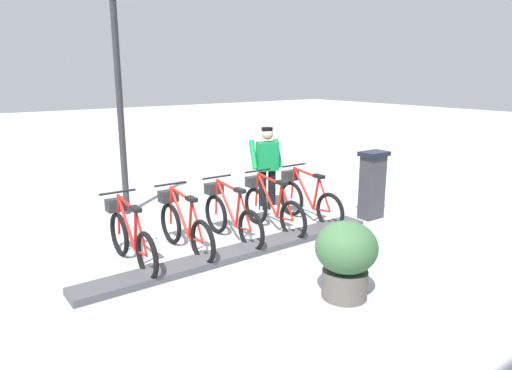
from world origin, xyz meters
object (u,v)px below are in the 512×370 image
worker_near_rack (267,166)px  planter_bush (346,256)px  bike_docked_1 (271,207)px  lamp_post (117,68)px  bike_docked_0 (307,199)px  bike_docked_3 (183,225)px  bike_docked_4 (130,237)px  payment_kiosk (372,184)px  bike_docked_2 (230,215)px

worker_near_rack → planter_bush: worker_near_rack is taller
worker_near_rack → planter_bush: size_ratio=1.71×
bike_docked_1 → lamp_post: 3.78m
bike_docked_0 → bike_docked_3: 2.55m
worker_near_rack → bike_docked_3: bearing=113.1°
bike_docked_1 → bike_docked_0: bearing=-90.0°
lamp_post → worker_near_rack: bearing=-121.0°
bike_docked_0 → bike_docked_4: bearing=90.0°
bike_docked_0 → bike_docked_1: bearing=90.0°
bike_docked_3 → payment_kiosk: bearing=-98.9°
bike_docked_3 → bike_docked_0: bearing=-90.0°
payment_kiosk → bike_docked_0: payment_kiosk is taller
worker_near_rack → bike_docked_1: bearing=145.4°
bike_docked_4 → lamp_post: lamp_post is taller
bike_docked_1 → worker_near_rack: 1.34m
lamp_post → bike_docked_4: bearing=160.1°
planter_bush → payment_kiosk: bearing=-55.1°
bike_docked_4 → lamp_post: size_ratio=0.40×
bike_docked_3 → lamp_post: size_ratio=0.40×
bike_docked_2 → bike_docked_3: bearing=90.0°
payment_kiosk → bike_docked_0: 1.27m
bike_docked_1 → bike_docked_2: 0.85m
payment_kiosk → bike_docked_3: 3.72m
bike_docked_1 → worker_near_rack: bearing=-34.6°
worker_near_rack → planter_bush: 3.86m
worker_near_rack → bike_docked_0: bearing=-172.1°
bike_docked_0 → planter_bush: (-2.51, 1.67, 0.11)m
bike_docked_2 → planter_bush: bearing=-179.2°
bike_docked_3 → worker_near_rack: size_ratio=1.04×
bike_docked_3 → worker_near_rack: bearing=-66.9°
bike_docked_4 → payment_kiosk: bearing=-97.2°
planter_bush → bike_docked_4: bearing=34.7°
bike_docked_0 → bike_docked_3: bearing=90.0°
payment_kiosk → bike_docked_4: 4.56m
bike_docked_4 → lamp_post: 3.51m
bike_docked_1 → bike_docked_3: same height
bike_docked_0 → bike_docked_4: size_ratio=1.00×
bike_docked_3 → bike_docked_4: size_ratio=1.00×
bike_docked_3 → worker_near_rack: (1.03, -2.41, 0.48)m
payment_kiosk → bike_docked_1: (0.57, 1.96, -0.24)m
payment_kiosk → planter_bush: size_ratio=1.32×
bike_docked_2 → lamp_post: lamp_post is taller
bike_docked_0 → bike_docked_2: bearing=90.0°
bike_docked_1 → bike_docked_4: (0.00, 2.55, 0.00)m
payment_kiosk → bike_docked_4: size_ratio=0.74×
bike_docked_1 → bike_docked_2: size_ratio=1.00×
payment_kiosk → bike_docked_4: bearing=82.8°
bike_docked_2 → bike_docked_4: 1.70m
bike_docked_0 → lamp_post: 4.23m
bike_docked_2 → bike_docked_3: 0.85m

